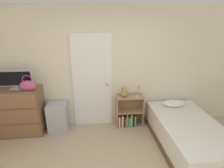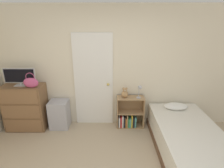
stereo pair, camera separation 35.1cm
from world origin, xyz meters
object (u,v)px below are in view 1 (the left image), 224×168
dresser (22,112)px  bed (187,134)px  bookshelf (128,115)px  teddy_bear (124,93)px  storage_bin (58,117)px  tv (15,79)px  desk_lamp (139,88)px  handbag (28,85)px

dresser → bed: size_ratio=0.51×
dresser → bookshelf: bearing=2.0°
teddy_bear → storage_bin: bearing=-178.4°
tv → bed: tv is taller
teddy_bear → desk_lamp: desk_lamp is taller
storage_bin → handbag: bearing=-160.3°
handbag → storage_bin: 0.91m
dresser → storage_bin: (0.69, 0.04, -0.19)m
tv → desk_lamp: bearing=0.8°
storage_bin → bookshelf: (1.52, 0.04, -0.05)m
tv → teddy_bear: tv is taller
tv → handbag: (0.27, -0.12, -0.08)m
handbag → bed: handbag is taller
bookshelf → bed: 1.25m
storage_bin → bed: same height
teddy_bear → bed: size_ratio=0.12×
handbag → desk_lamp: handbag is taller
desk_lamp → bookshelf: bearing=169.5°
desk_lamp → storage_bin: bearing=-179.9°
tv → bookshelf: tv is taller
handbag → teddy_bear: 1.89m
bookshelf → bed: bookshelf is taller
desk_lamp → teddy_bear: bearing=172.9°
handbag → desk_lamp: (2.16, 0.16, -0.19)m
bookshelf → desk_lamp: size_ratio=2.44×
dresser → teddy_bear: dresser is taller
tv → bookshelf: bearing=1.9°
tv → storage_bin: size_ratio=1.04×
handbag → bed: 3.09m
dresser → bed: 3.26m
dresser → desk_lamp: 2.45m
handbag → bookshelf: bearing=5.7°
tv → desk_lamp: (2.43, 0.03, -0.28)m
dresser → handbag: (0.25, -0.12, 0.60)m
tv → storage_bin: 1.12m
tv → bed: size_ratio=0.33×
teddy_bear → desk_lamp: 0.33m
handbag → teddy_bear: size_ratio=1.35×
tv → teddy_bear: bearing=2.0°
desk_lamp → dresser: bearing=-179.1°
tv → bookshelf: size_ratio=0.91×
dresser → handbag: bearing=-25.6°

